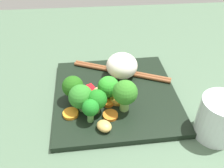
% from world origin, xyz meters
% --- Properties ---
extents(ground_plane, '(1.10, 1.10, 0.02)m').
position_xyz_m(ground_plane, '(0.00, 0.00, -0.01)').
color(ground_plane, '#4A654C').
extents(square_plate, '(0.28, 0.28, 0.01)m').
position_xyz_m(square_plate, '(0.00, 0.00, 0.01)').
color(square_plate, black).
rests_on(square_plate, ground_plane).
extents(rice_mound, '(0.09, 0.09, 0.06)m').
position_xyz_m(rice_mound, '(0.06, -0.02, 0.04)').
color(rice_mound, white).
rests_on(rice_mound, square_plate).
extents(broccoli_floret_0, '(0.05, 0.05, 0.05)m').
position_xyz_m(broccoli_floret_0, '(-0.01, 0.02, 0.04)').
color(broccoli_floret_0, '#5E9B42').
rests_on(broccoli_floret_0, square_plate).
extents(broccoli_floret_1, '(0.03, 0.03, 0.05)m').
position_xyz_m(broccoli_floret_1, '(-0.08, 0.06, 0.05)').
color(broccoli_floret_1, '#64A852').
rests_on(broccoli_floret_1, square_plate).
extents(broccoli_floret_2, '(0.05, 0.05, 0.06)m').
position_xyz_m(broccoli_floret_2, '(-0.05, 0.08, 0.05)').
color(broccoli_floret_2, '#63A454').
rests_on(broccoli_floret_2, square_plate).
extents(broccoli_floret_3, '(0.04, 0.04, 0.06)m').
position_xyz_m(broccoli_floret_3, '(-0.06, 0.04, 0.05)').
color(broccoli_floret_3, '#68A152').
rests_on(broccoli_floret_3, square_plate).
extents(broccoli_floret_4, '(0.05, 0.05, 0.06)m').
position_xyz_m(broccoli_floret_4, '(-0.01, 0.09, 0.05)').
color(broccoli_floret_4, '#5A953F').
rests_on(broccoli_floret_4, square_plate).
extents(broccoli_floret_5, '(0.05, 0.05, 0.07)m').
position_xyz_m(broccoli_floret_5, '(-0.05, -0.01, 0.06)').
color(broccoli_floret_5, '#82B658').
rests_on(broccoli_floret_5, square_plate).
extents(carrot_slice_0, '(0.03, 0.03, 0.00)m').
position_xyz_m(carrot_slice_0, '(-0.04, 0.06, 0.02)').
color(carrot_slice_0, orange).
rests_on(carrot_slice_0, square_plate).
extents(carrot_slice_1, '(0.03, 0.03, 0.01)m').
position_xyz_m(carrot_slice_1, '(-0.06, 0.10, 0.02)').
color(carrot_slice_1, orange).
rests_on(carrot_slice_1, square_plate).
extents(carrot_slice_2, '(0.04, 0.04, 0.01)m').
position_xyz_m(carrot_slice_2, '(-0.07, 0.02, 0.02)').
color(carrot_slice_2, orange).
rests_on(carrot_slice_2, square_plate).
extents(carrot_slice_3, '(0.04, 0.04, 0.01)m').
position_xyz_m(carrot_slice_3, '(-0.03, -0.00, 0.02)').
color(carrot_slice_3, orange).
rests_on(carrot_slice_3, square_plate).
extents(carrot_slice_4, '(0.03, 0.03, 0.01)m').
position_xyz_m(carrot_slice_4, '(-0.04, 0.02, 0.02)').
color(carrot_slice_4, orange).
rests_on(carrot_slice_4, square_plate).
extents(pepper_chunk_0, '(0.02, 0.02, 0.01)m').
position_xyz_m(pepper_chunk_0, '(-0.02, 0.05, 0.02)').
color(pepper_chunk_0, red).
rests_on(pepper_chunk_0, square_plate).
extents(pepper_chunk_1, '(0.03, 0.03, 0.01)m').
position_xyz_m(pepper_chunk_1, '(0.01, 0.06, 0.02)').
color(pepper_chunk_1, red).
rests_on(pepper_chunk_1, square_plate).
extents(chicken_piece_0, '(0.04, 0.04, 0.02)m').
position_xyz_m(chicken_piece_0, '(-0.10, 0.03, 0.02)').
color(chicken_piece_0, tan).
rests_on(chicken_piece_0, square_plate).
extents(chicken_piece_1, '(0.04, 0.04, 0.03)m').
position_xyz_m(chicken_piece_1, '(0.01, 0.02, 0.03)').
color(chicken_piece_1, tan).
rests_on(chicken_piece_1, square_plate).
extents(chicken_piece_3, '(0.03, 0.03, 0.02)m').
position_xyz_m(chicken_piece_3, '(-0.00, 0.04, 0.02)').
color(chicken_piece_3, tan).
rests_on(chicken_piece_3, square_plate).
extents(chopstick_pair, '(0.11, 0.23, 0.01)m').
position_xyz_m(chopstick_pair, '(0.07, -0.02, 0.02)').
color(chopstick_pair, brown).
rests_on(chopstick_pair, square_plate).
extents(drinking_glass, '(0.08, 0.08, 0.09)m').
position_xyz_m(drinking_glass, '(-0.12, -0.18, 0.04)').
color(drinking_glass, silver).
rests_on(drinking_glass, ground_plane).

